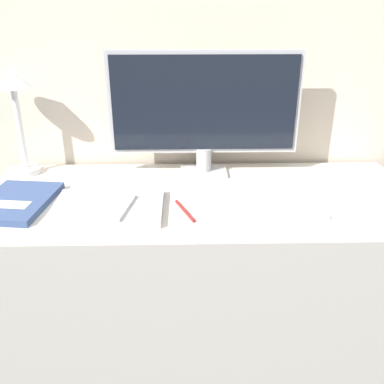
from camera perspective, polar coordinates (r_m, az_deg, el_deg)
wall_back at (r=1.54m, az=0.53°, el=22.05°), size 3.60×0.05×2.40m
desk at (r=1.51m, az=0.81°, el=-12.66°), size 1.36×0.57×0.70m
monitor at (r=1.45m, az=1.66°, el=11.07°), size 0.64×0.11×0.42m
keyboard at (r=1.26m, az=11.16°, el=-2.26°), size 0.28×0.11×0.01m
laptop at (r=1.26m, az=-11.12°, el=-2.03°), size 0.32×0.23×0.02m
ereader at (r=1.24m, az=-11.67°, el=-1.81°), size 0.17×0.19×0.01m
desk_lamp at (r=1.55m, az=-22.51°, el=11.36°), size 0.12×0.12×0.36m
notebook at (r=1.38m, az=-22.41°, el=-1.21°), size 0.23×0.29×0.02m
pen at (r=1.23m, az=-0.96°, el=-2.51°), size 0.06×0.13×0.01m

